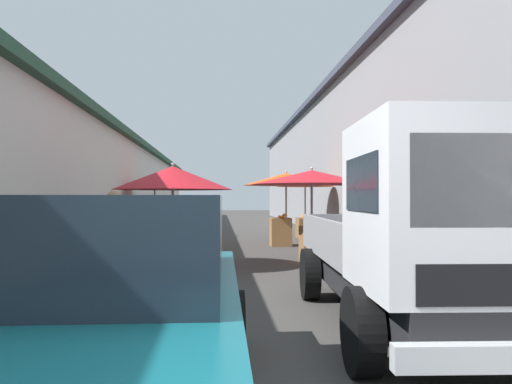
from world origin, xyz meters
name	(u,v)px	position (x,y,z in m)	size (l,w,h in m)	color
ground	(234,246)	(13.50, 0.00, 0.00)	(90.00, 90.00, 0.00)	#3D3A38
building_left_whitewash	(14,183)	(15.75, 7.28, 1.93)	(49.80, 7.50, 3.85)	beige
building_right_concrete	(437,154)	(15.75, -7.28, 3.00)	(49.80, 7.50, 5.97)	gray
fruit_stall_far_left	(285,186)	(13.47, -1.55, 1.80)	(2.62, 2.62, 2.27)	#9E9EA3
fruit_stall_mid_lane	(312,187)	(9.49, -1.62, 1.68)	(2.69, 2.69, 2.13)	#9E9EA3
fruit_stall_near_left	(305,188)	(16.72, -2.71, 1.81)	(2.12, 2.12, 2.43)	#9E9EA3
fruit_stall_near_right	(154,187)	(17.06, 2.82, 1.83)	(2.72, 2.72, 2.32)	#9E9EA3
fruit_stall_far_right	(173,186)	(8.93, 1.40, 1.69)	(2.48, 2.48, 2.17)	#9E9EA3
hatchback_car	(102,308)	(1.69, 1.19, 0.74)	(3.93, 1.95, 1.45)	#0F4C56
delivery_truck	(436,240)	(3.06, -1.61, 1.04)	(4.99, 2.14, 2.08)	black
vendor_by_crates	(370,227)	(6.43, -2.01, 0.97)	(0.66, 0.23, 1.67)	#665B4C
vendor_in_shade	(114,232)	(6.65, 2.14, 0.89)	(0.62, 0.26, 1.56)	#665B4C
plastic_stool	(348,263)	(6.91, -1.76, 0.33)	(0.30, 0.30, 0.43)	#1E8C3F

